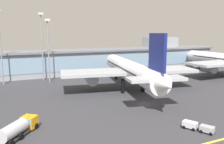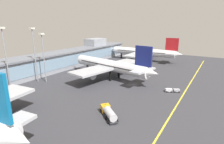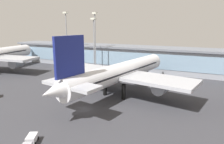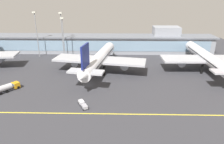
% 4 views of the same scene
% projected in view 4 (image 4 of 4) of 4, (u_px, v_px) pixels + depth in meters
% --- Properties ---
extents(ground_plane, '(195.72, 195.72, 0.00)m').
position_uv_depth(ground_plane, '(89.00, 85.00, 86.33)').
color(ground_plane, '#38383D').
extents(taxiway_centreline_stripe, '(156.58, 0.50, 0.01)m').
position_uv_depth(taxiway_centreline_stripe, '(80.00, 113.00, 65.77)').
color(taxiway_centreline_stripe, yellow).
rests_on(taxiway_centreline_stripe, ground).
extents(terminal_building, '(142.80, 14.00, 15.78)m').
position_uv_depth(terminal_building, '(102.00, 43.00, 131.44)').
color(terminal_building, '#9399A3').
rests_on(terminal_building, ground).
extents(airliner_near_right, '(43.95, 53.68, 17.91)m').
position_uv_depth(airliner_near_right, '(99.00, 59.00, 97.32)').
color(airliner_near_right, black).
rests_on(airliner_near_right, ground).
extents(airliner_far_right, '(42.36, 56.27, 17.67)m').
position_uv_depth(airliner_far_right, '(207.00, 58.00, 98.98)').
color(airliner_far_right, black).
rests_on(airliner_far_right, ground).
extents(fuel_tanker_truck, '(7.52, 8.60, 2.90)m').
position_uv_depth(fuel_tanker_truck, '(8.00, 87.00, 80.47)').
color(fuel_tanker_truck, black).
rests_on(fuel_tanker_truck, ground).
extents(baggage_tug_near, '(4.07, 5.64, 1.40)m').
position_uv_depth(baggage_tug_near, '(83.00, 104.00, 69.60)').
color(baggage_tug_near, black).
rests_on(baggage_tug_near, ground).
extents(apron_light_mast_west, '(1.80, 1.80, 25.24)m').
position_uv_depth(apron_light_mast_west, '(62.00, 28.00, 118.95)').
color(apron_light_mast_west, gray).
rests_on(apron_light_mast_west, ground).
extents(apron_light_mast_centre, '(1.80, 1.80, 25.69)m').
position_uv_depth(apron_light_mast_centre, '(36.00, 28.00, 117.38)').
color(apron_light_mast_centre, gray).
rests_on(apron_light_mast_centre, ground).
extents(apron_light_mast_east, '(1.80, 1.80, 22.84)m').
position_uv_depth(apron_light_mast_east, '(63.00, 32.00, 115.62)').
color(apron_light_mast_east, gray).
rests_on(apron_light_mast_east, ground).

